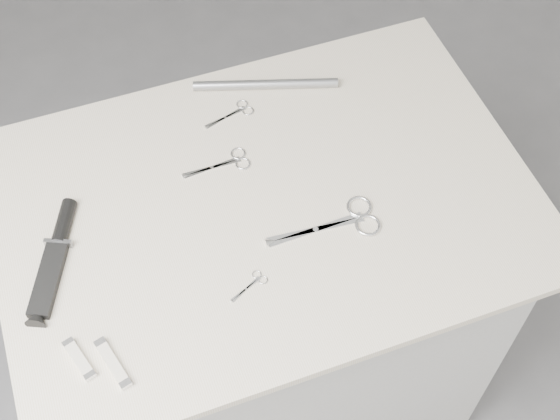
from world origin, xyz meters
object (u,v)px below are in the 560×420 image
object	(u,v)px
embroidery_scissors_b	(236,112)
pocket_knife_a	(113,363)
tiny_scissors	(252,284)
sheathed_knife	(56,253)
embroidery_scissors_a	(229,162)
plinth	(268,316)
pocket_knife_b	(79,359)
large_shears	(346,221)
metal_rail	(266,84)

from	to	relation	value
embroidery_scissors_b	pocket_knife_a	bearing A→B (deg)	-143.12
tiny_scissors	sheathed_knife	size ratio (longest dim) A/B	0.32
embroidery_scissors_a	pocket_knife_a	size ratio (longest dim) A/B	1.30
sheathed_knife	pocket_knife_a	size ratio (longest dim) A/B	2.28
plinth	sheathed_knife	size ratio (longest dim) A/B	3.92
embroidery_scissors_a	pocket_knife_a	distance (m)	0.45
embroidery_scissors_b	pocket_knife_a	distance (m)	0.57
embroidery_scissors_a	embroidery_scissors_b	world-z (taller)	same
pocket_knife_a	pocket_knife_b	xyz separation A→B (m)	(-0.05, 0.03, -0.00)
tiny_scissors	sheathed_knife	world-z (taller)	sheathed_knife
embroidery_scissors_b	pocket_knife_b	xyz separation A→B (m)	(-0.41, -0.42, 0.00)
large_shears	pocket_knife_a	distance (m)	0.48
pocket_knife_a	metal_rail	xyz separation A→B (m)	(0.44, 0.49, 0.00)
large_shears	pocket_knife_b	xyz separation A→B (m)	(-0.51, -0.10, 0.00)
pocket_knife_a	metal_rail	bearing A→B (deg)	-56.33
embroidery_scissors_a	metal_rail	xyz separation A→B (m)	(0.13, 0.16, 0.01)
plinth	pocket_knife_b	bearing A→B (deg)	-153.01
sheathed_knife	plinth	bearing A→B (deg)	-67.64
pocket_knife_b	metal_rail	size ratio (longest dim) A/B	0.28
pocket_knife_a	embroidery_scissors_a	bearing A→B (deg)	-57.34
tiny_scissors	pocket_knife_b	xyz separation A→B (m)	(-0.31, -0.04, 0.00)
tiny_scissors	pocket_knife_a	xyz separation A→B (m)	(-0.26, -0.06, 0.00)
plinth	metal_rail	distance (m)	0.56
large_shears	tiny_scissors	xyz separation A→B (m)	(-0.20, -0.06, -0.00)
metal_rail	sheathed_knife	bearing A→B (deg)	-152.21
tiny_scissors	embroidery_scissors_a	bearing A→B (deg)	55.92
embroidery_scissors_b	metal_rail	world-z (taller)	metal_rail
plinth	pocket_knife_b	world-z (taller)	pocket_knife_b
large_shears	embroidery_scissors_a	distance (m)	0.26
embroidery_scissors_b	large_shears	bearing A→B (deg)	-86.17
plinth	metal_rail	size ratio (longest dim) A/B	3.02
pocket_knife_b	pocket_knife_a	bearing A→B (deg)	-134.53
large_shears	embroidery_scissors_b	xyz separation A→B (m)	(-0.11, 0.32, -0.00)
sheathed_knife	pocket_knife_a	world-z (taller)	sheathed_knife
pocket_knife_b	sheathed_knife	bearing A→B (deg)	-17.82
embroidery_scissors_b	tiny_scissors	size ratio (longest dim) A/B	1.43
large_shears	embroidery_scissors_a	xyz separation A→B (m)	(-0.16, 0.20, -0.00)
sheathed_knife	pocket_knife_a	xyz separation A→B (m)	(0.05, -0.24, -0.00)
embroidery_scissors_b	sheathed_knife	world-z (taller)	sheathed_knife
large_shears	embroidery_scissors_a	size ratio (longest dim) A/B	1.60
embroidery_scissors_b	tiny_scissors	bearing A→B (deg)	-118.76
large_shears	metal_rail	size ratio (longest dim) A/B	0.70
pocket_knife_b	plinth	bearing A→B (deg)	-80.13
embroidery_scissors_a	pocket_knife_a	world-z (taller)	pocket_knife_a
large_shears	sheathed_knife	xyz separation A→B (m)	(-0.51, 0.11, 0.01)
large_shears	tiny_scissors	distance (m)	0.21
tiny_scissors	pocket_knife_b	world-z (taller)	pocket_knife_b
tiny_scissors	embroidery_scissors_b	bearing A→B (deg)	51.08
tiny_scissors	metal_rail	xyz separation A→B (m)	(0.18, 0.43, 0.01)
pocket_knife_b	embroidery_scissors_a	bearing A→B (deg)	-66.30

